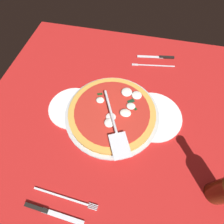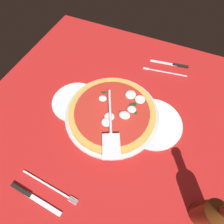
# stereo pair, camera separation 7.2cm
# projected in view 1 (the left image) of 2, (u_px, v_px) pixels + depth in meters

# --- Properties ---
(ground_plane) EXTENTS (1.04, 1.04, 0.01)m
(ground_plane) POSITION_uv_depth(u_px,v_px,m) (107.00, 111.00, 0.75)
(ground_plane) COLOR #B11B1A
(checker_pattern) EXTENTS (1.04, 1.04, 0.00)m
(checker_pattern) POSITION_uv_depth(u_px,v_px,m) (107.00, 111.00, 0.75)
(checker_pattern) COLOR white
(checker_pattern) RESTS_ON ground_plane
(pizza_pan) EXTENTS (0.38, 0.38, 0.01)m
(pizza_pan) POSITION_uv_depth(u_px,v_px,m) (112.00, 114.00, 0.73)
(pizza_pan) COLOR #B3B9BE
(pizza_pan) RESTS_ON ground_plane
(dinner_plate_left) EXTENTS (0.20, 0.20, 0.01)m
(dinner_plate_left) POSITION_uv_depth(u_px,v_px,m) (73.00, 108.00, 0.75)
(dinner_plate_left) COLOR white
(dinner_plate_left) RESTS_ON ground_plane
(dinner_plate_right) EXTENTS (0.23, 0.23, 0.01)m
(dinner_plate_right) POSITION_uv_depth(u_px,v_px,m) (153.00, 116.00, 0.73)
(dinner_plate_right) COLOR white
(dinner_plate_right) RESTS_ON ground_plane
(pizza) EXTENTS (0.35, 0.35, 0.03)m
(pizza) POSITION_uv_depth(u_px,v_px,m) (112.00, 112.00, 0.72)
(pizza) COLOR gold
(pizza) RESTS_ON pizza_pan
(pizza_server) EXTENTS (0.16, 0.28, 0.01)m
(pizza_server) POSITION_uv_depth(u_px,v_px,m) (115.00, 126.00, 0.66)
(pizza_server) COLOR silver
(pizza_server) RESTS_ON pizza
(place_setting_near) EXTENTS (0.23, 0.12, 0.01)m
(place_setting_near) POSITION_uv_depth(u_px,v_px,m) (57.00, 205.00, 0.56)
(place_setting_near) COLOR silver
(place_setting_near) RESTS_ON ground_plane
(place_setting_far) EXTENTS (0.23, 0.16, 0.01)m
(place_setting_far) POSITION_uv_depth(u_px,v_px,m) (156.00, 62.00, 0.89)
(place_setting_far) COLOR silver
(place_setting_far) RESTS_ON ground_plane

